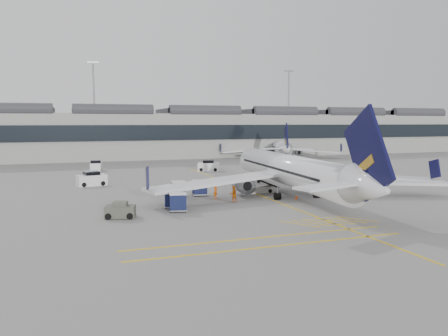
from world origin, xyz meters
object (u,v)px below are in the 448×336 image
object	(u,v)px
pushback_tug	(120,211)
belt_loader	(255,188)
ramp_agent_a	(216,191)
airliner_main	(292,171)
baggage_cart_a	(200,187)
ramp_agent_b	(233,194)

from	to	relation	value
pushback_tug	belt_loader	bearing A→B (deg)	42.71
ramp_agent_a	pushback_tug	bearing A→B (deg)	165.13
airliner_main	pushback_tug	bearing A→B (deg)	-160.60
airliner_main	baggage_cart_a	bearing A→B (deg)	163.21
airliner_main	belt_loader	bearing A→B (deg)	132.94
airliner_main	belt_loader	size ratio (longest dim) A/B	7.49
belt_loader	baggage_cart_a	size ratio (longest dim) A/B	2.70
baggage_cart_a	pushback_tug	distance (m)	14.18
belt_loader	airliner_main	bearing A→B (deg)	-53.45
baggage_cart_a	ramp_agent_a	bearing A→B (deg)	-60.41
baggage_cart_a	pushback_tug	xyz separation A→B (m)	(-10.54, -9.49, -0.34)
airliner_main	baggage_cart_a	size ratio (longest dim) A/B	20.20
airliner_main	belt_loader	distance (m)	5.53
ramp_agent_a	ramp_agent_b	world-z (taller)	ramp_agent_b
airliner_main	baggage_cart_a	xyz separation A→B (m)	(-10.34, 4.15, -2.05)
belt_loader	pushback_tug	size ratio (longest dim) A/B	1.71
belt_loader	pushback_tug	xyz separation A→B (m)	(-17.83, -9.26, 0.05)
airliner_main	baggage_cart_a	world-z (taller)	airliner_main
belt_loader	pushback_tug	distance (m)	20.09
airliner_main	ramp_agent_b	size ratio (longest dim) A/B	21.46
airliner_main	pushback_tug	distance (m)	21.68
belt_loader	ramp_agent_b	xyz separation A→B (m)	(-4.95, -5.19, 0.29)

